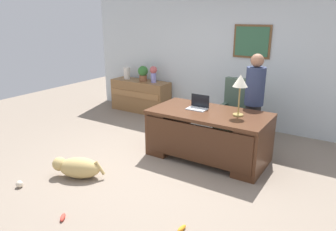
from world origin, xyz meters
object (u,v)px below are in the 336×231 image
(desk, at_px, (208,133))
(laptop, at_px, (198,105))
(credenza, at_px, (141,96))
(desk_lamp, at_px, (240,83))
(dog_toy_plush, at_px, (182,229))
(person_standing, at_px, (254,101))
(dog_toy_bone, at_px, (63,217))
(armchair, at_px, (237,115))
(vase_with_flowers, at_px, (153,73))
(vase_empty, at_px, (127,73))
(dog_lying, at_px, (77,167))
(dog_toy_ball, at_px, (20,184))
(potted_plant, at_px, (143,73))

(desk, height_order, laptop, laptop)
(credenza, distance_m, desk_lamp, 3.44)
(dog_toy_plush, bearing_deg, desk, 107.60)
(person_standing, bearing_deg, dog_toy_bone, -109.74)
(desk, distance_m, dog_toy_bone, 2.50)
(armchair, distance_m, desk_lamp, 1.21)
(armchair, bearing_deg, credenza, 167.21)
(vase_with_flowers, bearing_deg, vase_empty, 180.00)
(desk, xyz_separation_m, armchair, (0.12, 0.95, 0.08))
(person_standing, distance_m, vase_empty, 3.48)
(credenza, relative_size, dog_toy_bone, 9.90)
(person_standing, distance_m, dog_lying, 3.04)
(desk, relative_size, desk_lamp, 2.96)
(desk_lamp, xyz_separation_m, dog_toy_ball, (-2.19, -2.30, -1.23))
(credenza, relative_size, dog_lying, 2.00)
(laptop, bearing_deg, credenza, 147.59)
(desk_lamp, bearing_deg, desk, -169.24)
(person_standing, distance_m, laptop, 0.99)
(potted_plant, distance_m, dog_toy_bone, 4.40)
(desk_lamp, distance_m, dog_toy_plush, 2.28)
(laptop, relative_size, desk_lamp, 0.51)
(dog_lying, bearing_deg, desk_lamp, 43.90)
(armchair, distance_m, laptop, 0.99)
(armchair, bearing_deg, vase_with_flowers, 165.09)
(desk_lamp, bearing_deg, dog_lying, -136.10)
(laptop, height_order, dog_toy_bone, laptop)
(armchair, height_order, dog_toy_ball, armchair)
(desk_lamp, relative_size, potted_plant, 1.75)
(desk, height_order, credenza, desk)
(vase_empty, bearing_deg, credenza, -0.20)
(dog_toy_bone, bearing_deg, person_standing, 70.26)
(laptop, xyz_separation_m, dog_toy_ball, (-1.51, -2.31, -0.79))
(desk_lamp, bearing_deg, vase_with_flowers, 150.47)
(credenza, xyz_separation_m, person_standing, (2.99, -0.75, 0.47))
(armchair, height_order, dog_toy_bone, armchair)
(credenza, distance_m, person_standing, 3.12)
(credenza, distance_m, dog_lying, 3.39)
(armchair, bearing_deg, desk_lamp, -69.17)
(vase_empty, xyz_separation_m, dog_toy_plush, (3.51, -3.37, -0.86))
(armchair, height_order, desk_lamp, desk_lamp)
(person_standing, bearing_deg, credenza, 165.84)
(vase_empty, relative_size, dog_toy_ball, 2.95)
(desk, xyz_separation_m, desk_lamp, (0.45, 0.09, 0.85))
(armchair, distance_m, potted_plant, 2.67)
(person_standing, relative_size, dog_toy_ball, 17.26)
(armchair, bearing_deg, desk, -97.26)
(credenza, bearing_deg, desk, -31.56)
(desk, distance_m, laptop, 0.48)
(dog_lying, xyz_separation_m, dog_toy_plush, (1.87, -0.23, -0.13))
(armchair, relative_size, potted_plant, 3.19)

